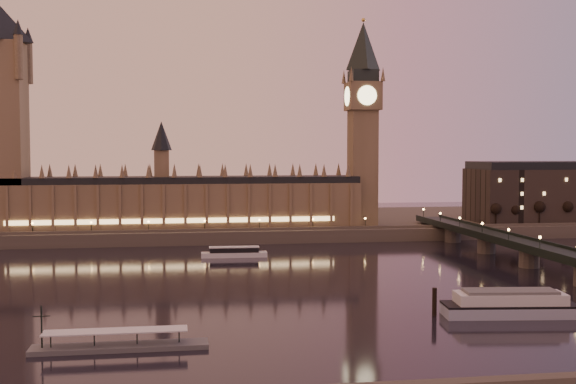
{
  "coord_description": "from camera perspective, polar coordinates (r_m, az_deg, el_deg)",
  "views": [
    {
      "loc": [
        -38.72,
        -233.06,
        44.07
      ],
      "look_at": [
        2.62,
        35.0,
        28.3
      ],
      "focal_mm": 45.0,
      "sensor_mm": 36.0,
      "label": 1
    }
  ],
  "objects": [
    {
      "name": "ground",
      "position": [
        240.33,
        0.66,
        -7.24
      ],
      "size": [
        700.0,
        700.0,
        0.0
      ],
      "primitive_type": "plane",
      "color": "black",
      "rests_on": "ground"
    },
    {
      "name": "far_embankment",
      "position": [
        406.03,
        1.02,
        -2.48
      ],
      "size": [
        560.0,
        130.0,
        6.0
      ],
      "primitive_type": "cube",
      "color": "#423D35",
      "rests_on": "ground"
    },
    {
      "name": "palace_of_westminster",
      "position": [
        354.76,
        -8.98,
        -0.33
      ],
      "size": [
        180.0,
        26.62,
        52.0
      ],
      "color": "brown",
      "rests_on": "ground"
    },
    {
      "name": "victoria_tower",
      "position": [
        363.92,
        -21.8,
        6.51
      ],
      "size": [
        31.68,
        31.68,
        118.0
      ],
      "color": "brown",
      "rests_on": "ground"
    },
    {
      "name": "big_ben",
      "position": [
        366.52,
        5.94,
        6.42
      ],
      "size": [
        17.68,
        17.68,
        104.0
      ],
      "color": "brown",
      "rests_on": "ground"
    },
    {
      "name": "westminster_bridge",
      "position": [
        269.8,
        20.31,
        -5.1
      ],
      "size": [
        13.2,
        260.0,
        15.3
      ],
      "color": "black",
      "rests_on": "ground"
    },
    {
      "name": "bare_tree_0",
      "position": [
        377.44,
        15.81,
        -1.29
      ],
      "size": [
        5.63,
        5.63,
        11.45
      ],
      "color": "black",
      "rests_on": "ground"
    },
    {
      "name": "bare_tree_1",
      "position": [
        383.14,
        17.62,
        -1.25
      ],
      "size": [
        5.63,
        5.63,
        11.45
      ],
      "color": "black",
      "rests_on": "ground"
    },
    {
      "name": "bare_tree_2",
      "position": [
        389.21,
        19.37,
        -1.21
      ],
      "size": [
        5.63,
        5.63,
        11.45
      ],
      "color": "black",
      "rests_on": "ground"
    },
    {
      "name": "bare_tree_3",
      "position": [
        395.63,
        21.06,
        -1.18
      ],
      "size": [
        5.63,
        5.63,
        11.45
      ],
      "color": "black",
      "rests_on": "ground"
    },
    {
      "name": "cruise_boat_a",
      "position": [
        299.22,
        -4.28,
        -4.78
      ],
      "size": [
        27.28,
        6.91,
        4.33
      ],
      "rotation": [
        0.0,
        0.0,
        -0.04
      ],
      "color": "silver",
      "rests_on": "ground"
    },
    {
      "name": "moored_barge",
      "position": [
        202.46,
        17.13,
        -8.48
      ],
      "size": [
        40.67,
        14.06,
        7.51
      ],
      "rotation": [
        0.0,
        0.0,
        -0.12
      ],
      "color": "#9CAAC7",
      "rests_on": "ground"
    },
    {
      "name": "pontoon_pier",
      "position": [
        167.14,
        -13.2,
        -11.65
      ],
      "size": [
        38.78,
        6.46,
        10.34
      ],
      "color": "#595B5E",
      "rests_on": "ground"
    }
  ]
}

